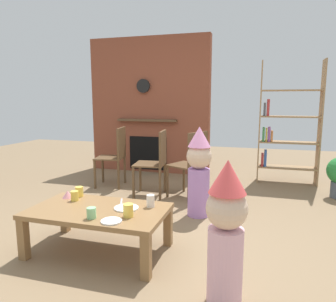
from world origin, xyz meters
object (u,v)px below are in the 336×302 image
at_px(dining_chair_left, 116,153).
at_px(birthday_cake_slice, 68,194).
at_px(coffee_table, 98,215).
at_px(paper_cup_far_left, 79,192).
at_px(dining_chair_right, 192,161).
at_px(paper_plate_front, 111,221).
at_px(paper_plate_rear, 126,208).
at_px(paper_cup_far_right, 75,196).
at_px(child_with_cone_hat, 226,229).
at_px(paper_cup_center, 91,213).
at_px(paper_cup_near_right, 128,210).
at_px(bookshelf, 284,128).
at_px(paper_cup_near_left, 151,201).
at_px(child_in_pink, 199,169).

bearing_deg(dining_chair_left, birthday_cake_slice, 91.88).
height_order(coffee_table, paper_cup_far_left, paper_cup_far_left).
height_order(dining_chair_left, dining_chair_right, same).
relative_size(paper_plate_front, paper_plate_rear, 0.77).
relative_size(paper_cup_far_right, dining_chair_right, 0.10).
bearing_deg(paper_cup_far_right, birthday_cake_slice, 154.35).
relative_size(coffee_table, child_with_cone_hat, 1.23).
distance_m(coffee_table, child_with_cone_hat, 1.19).
bearing_deg(paper_cup_center, paper_cup_near_right, 22.23).
bearing_deg(bookshelf, paper_cup_near_left, -114.72).
distance_m(paper_cup_near_left, dining_chair_left, 2.15).
distance_m(paper_cup_near_left, paper_cup_far_left, 0.76).
relative_size(bookshelf, paper_cup_center, 22.02).
xyz_separation_m(paper_cup_center, birthday_cake_slice, (-0.48, 0.40, -0.01)).
xyz_separation_m(paper_cup_near_left, paper_cup_center, (-0.36, -0.38, -0.01)).
bearing_deg(coffee_table, bookshelf, 60.06).
xyz_separation_m(coffee_table, paper_cup_far_right, (-0.31, 0.13, 0.10)).
distance_m(bookshelf, paper_cup_far_right, 3.43).
bearing_deg(paper_plate_front, dining_chair_right, 83.54).
distance_m(paper_cup_near_right, birthday_cake_slice, 0.80).
distance_m(paper_cup_near_right, paper_plate_front, 0.16).
xyz_separation_m(bookshelf, child_with_cone_hat, (-0.55, -3.29, -0.37)).
xyz_separation_m(paper_cup_far_right, dining_chair_left, (-0.46, 1.83, 0.08)).
relative_size(bookshelf, paper_cup_near_right, 18.03).
distance_m(paper_plate_front, child_with_cone_hat, 0.90).
bearing_deg(dining_chair_left, bookshelf, -168.43).
xyz_separation_m(paper_plate_front, paper_plate_rear, (-0.01, 0.30, 0.00)).
height_order(paper_cup_center, paper_plate_front, paper_cup_center).
xyz_separation_m(paper_cup_near_right, paper_plate_front, (-0.08, -0.13, -0.05)).
bearing_deg(paper_cup_near_left, child_with_cone_hat, -38.70).
distance_m(bookshelf, child_with_cone_hat, 3.35).
distance_m(coffee_table, paper_cup_far_right, 0.36).
bearing_deg(paper_cup_center, coffee_table, 105.29).
bearing_deg(paper_cup_far_left, birthday_cake_slice, -140.96).
distance_m(bookshelf, paper_cup_near_left, 3.03).
bearing_deg(paper_cup_near_right, birthday_cake_slice, 158.78).
height_order(paper_cup_near_right, paper_cup_far_right, paper_cup_near_right).
height_order(bookshelf, paper_cup_near_left, bookshelf).
relative_size(coffee_table, paper_plate_rear, 5.57).
xyz_separation_m(paper_cup_far_left, paper_plate_front, (0.58, -0.49, -0.04)).
height_order(bookshelf, child_with_cone_hat, bookshelf).
xyz_separation_m(paper_cup_far_left, dining_chair_left, (-0.44, 1.71, 0.07)).
bearing_deg(birthday_cake_slice, child_in_pink, 39.91).
distance_m(paper_plate_front, child_in_pink, 1.40).
distance_m(child_with_cone_hat, dining_chair_right, 2.18).
distance_m(paper_plate_rear, child_with_cone_hat, 1.00).
xyz_separation_m(coffee_table, paper_cup_far_left, (-0.34, 0.26, 0.10)).
distance_m(paper_cup_near_right, dining_chair_left, 2.34).
xyz_separation_m(paper_plate_rear, dining_chair_right, (0.23, 1.62, 0.11)).
bearing_deg(coffee_table, dining_chair_right, 74.88).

